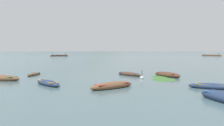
# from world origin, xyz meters

# --- Properties ---
(ground_plane) EXTENTS (6000.00, 6000.00, 0.00)m
(ground_plane) POSITION_xyz_m (0.00, 1500.00, 0.00)
(ground_plane) COLOR #476066
(mountain_1) EXTENTS (1242.87, 1242.87, 489.72)m
(mountain_1) POSITION_xyz_m (-682.77, 1599.34, 244.86)
(mountain_1) COLOR slate
(mountain_1) RESTS_ON ground
(mountain_2) EXTENTS (825.16, 825.16, 195.52)m
(mountain_2) POSITION_xyz_m (-253.82, 1733.69, 97.76)
(mountain_2) COLOR #56665B
(mountain_2) RESTS_ON ground
(rowboat_1) EXTENTS (3.44, 3.65, 0.57)m
(rowboat_1) POSITION_xyz_m (-0.11, 22.42, 0.18)
(rowboat_1) COLOR #4C3323
(rowboat_1) RESTS_ON ground
(rowboat_2) EXTENTS (3.72, 3.86, 0.59)m
(rowboat_2) POSITION_xyz_m (-8.72, 14.77, 0.19)
(rowboat_2) COLOR navy
(rowboat_2) RESTS_ON ground
(rowboat_4) EXTENTS (4.58, 2.37, 0.77)m
(rowboat_4) POSITION_xyz_m (-14.83, 17.81, 0.24)
(rowboat_4) COLOR brown
(rowboat_4) RESTS_ON ground
(rowboat_5) EXTENTS (3.31, 4.10, 0.78)m
(rowboat_5) POSITION_xyz_m (4.69, 21.01, 0.24)
(rowboat_5) COLOR #4C3323
(rowboat_5) RESTS_ON ground
(rowboat_6) EXTENTS (4.27, 2.61, 0.59)m
(rowboat_6) POSITION_xyz_m (6.52, 12.83, 0.19)
(rowboat_6) COLOR navy
(rowboat_6) RESTS_ON ground
(rowboat_7) EXTENTS (4.31, 3.55, 0.71)m
(rowboat_7) POSITION_xyz_m (-2.42, 13.03, 0.22)
(rowboat_7) COLOR brown
(rowboat_7) RESTS_ON ground
(rowboat_8) EXTENTS (1.13, 3.53, 0.39)m
(rowboat_8) POSITION_xyz_m (-13.13, 22.69, 0.13)
(rowboat_8) COLOR brown
(rowboat_8) RESTS_ON ground
(ferry_0) EXTENTS (11.45, 7.44, 2.54)m
(ferry_0) POSITION_xyz_m (60.00, 121.81, 0.45)
(ferry_0) COLOR brown
(ferry_0) RESTS_ON ground
(ferry_1) EXTENTS (10.71, 6.43, 2.54)m
(ferry_1) POSITION_xyz_m (-34.59, 117.89, 0.45)
(ferry_1) COLOR #4C3323
(ferry_1) RESTS_ON ground
(mooring_buoy) EXTENTS (0.45, 0.45, 1.18)m
(mooring_buoy) POSITION_xyz_m (1.15, 19.07, 0.11)
(mooring_buoy) COLOR silver
(mooring_buoy) RESTS_ON ground
(weed_patch_0) EXTENTS (3.74, 4.11, 0.14)m
(weed_patch_0) POSITION_xyz_m (3.55, 18.30, 0.00)
(weed_patch_0) COLOR #38662D
(weed_patch_0) RESTS_ON ground
(weed_patch_1) EXTENTS (2.64, 2.76, 0.14)m
(weed_patch_1) POSITION_xyz_m (3.77, 20.97, 0.00)
(weed_patch_1) COLOR #38662D
(weed_patch_1) RESTS_ON ground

